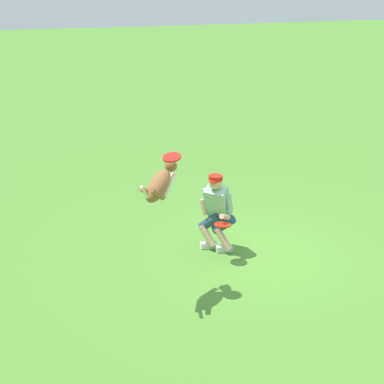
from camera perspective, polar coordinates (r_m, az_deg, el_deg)
The scene contains 5 objects.
ground_plane at distance 10.11m, azimuth 5.81°, elevation -5.78°, with size 60.00×60.00×0.00m, color #49812E.
person at distance 9.99m, azimuth 2.25°, elevation -1.61°, with size 0.59×0.71×1.29m.
dog at distance 8.37m, azimuth -2.90°, elevation 0.74°, with size 0.66×0.85×0.50m.
frisbee_flying at distance 8.39m, azimuth -1.82°, elevation 3.15°, with size 0.25×0.25×0.02m, color red.
frisbee_held at distance 9.68m, azimuth 2.77°, elevation -2.96°, with size 0.26×0.26×0.02m, color red.
Camera 1 is at (3.01, 8.48, 4.60)m, focal length 59.33 mm.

